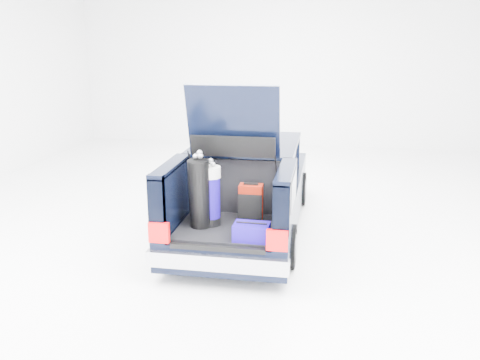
% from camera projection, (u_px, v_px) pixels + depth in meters
% --- Properties ---
extents(ground, '(14.00, 14.00, 0.00)m').
position_uv_depth(ground, '(245.00, 229.00, 8.44)').
color(ground, white).
rests_on(ground, ground).
extents(car, '(1.87, 4.65, 2.47)m').
position_uv_depth(car, '(246.00, 188.00, 8.36)').
color(car, black).
rests_on(car, ground).
extents(red_suitcase, '(0.33, 0.21, 0.54)m').
position_uv_depth(red_suitcase, '(251.00, 203.00, 7.06)').
color(red_suitcase, '#701003').
rests_on(red_suitcase, car).
extents(black_golf_bag, '(0.36, 0.39, 1.04)m').
position_uv_depth(black_golf_bag, '(200.00, 193.00, 6.74)').
color(black_golf_bag, black).
rests_on(black_golf_bag, car).
extents(blue_golf_bag, '(0.36, 0.36, 0.92)m').
position_uv_depth(blue_golf_bag, '(211.00, 195.00, 6.83)').
color(blue_golf_bag, black).
rests_on(blue_golf_bag, car).
extents(blue_duffel, '(0.45, 0.30, 0.23)m').
position_uv_depth(blue_duffel, '(252.00, 232.00, 6.38)').
color(blue_duffel, '#130575').
rests_on(blue_duffel, car).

